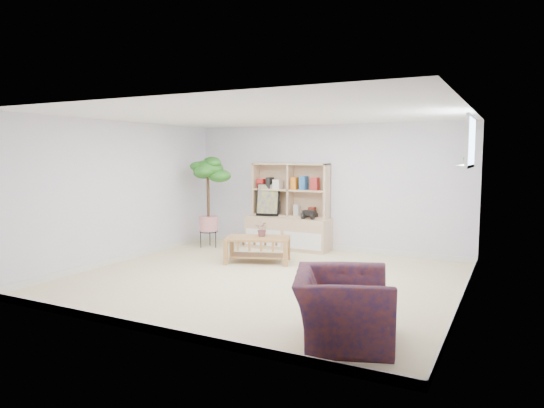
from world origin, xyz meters
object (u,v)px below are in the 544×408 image
at_px(floor_tree, 208,202).
at_px(armchair, 342,302).
at_px(storage_unit, 288,206).
at_px(coffee_table, 258,250).

bearing_deg(floor_tree, armchair, -41.17).
bearing_deg(storage_unit, armchair, -58.42).
height_order(storage_unit, coffee_table, storage_unit).
xyz_separation_m(coffee_table, floor_tree, (-1.52, 0.75, 0.68)).
distance_m(storage_unit, coffee_table, 1.46).
relative_size(storage_unit, floor_tree, 0.93).
bearing_deg(storage_unit, coffee_table, -87.93).
height_order(coffee_table, armchair, armchair).
bearing_deg(storage_unit, floor_tree, -158.62).
xyz_separation_m(coffee_table, armchair, (2.43, -2.70, 0.17)).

